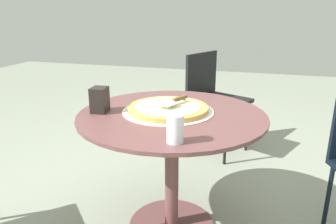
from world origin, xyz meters
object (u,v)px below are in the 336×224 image
at_px(napkin_dispenser, 100,100).
at_px(patio_table, 172,144).
at_px(drinking_cup, 175,129).
at_px(pizza_on_tray, 168,109).
at_px(patio_chair_far, 213,94).
at_px(pizza_server, 174,101).

bearing_deg(napkin_dispenser, patio_table, -82.40).
relative_size(patio_table, drinking_cup, 8.36).
bearing_deg(napkin_dispenser, pizza_on_tray, -77.43).
height_order(drinking_cup, patio_chair_far, patio_chair_far).
bearing_deg(drinking_cup, pizza_server, -74.24).
relative_size(pizza_on_tray, drinking_cup, 4.14).
relative_size(pizza_on_tray, pizza_server, 2.25).
bearing_deg(napkin_dispenser, pizza_server, -75.60).
height_order(patio_table, drinking_cup, drinking_cup).
distance_m(pizza_server, drinking_cup, 0.42).
distance_m(pizza_on_tray, pizza_server, 0.05).
height_order(pizza_on_tray, patio_chair_far, patio_chair_far).
xyz_separation_m(drinking_cup, patio_chair_far, (0.07, -1.50, -0.23)).
distance_m(patio_table, pizza_server, 0.23).
xyz_separation_m(pizza_on_tray, drinking_cup, (-0.14, 0.39, 0.04)).
height_order(pizza_server, drinking_cup, drinking_cup).
xyz_separation_m(pizza_on_tray, patio_chair_far, (-0.07, -1.12, -0.19)).
bearing_deg(patio_chair_far, patio_table, 87.84).
bearing_deg(pizza_on_tray, patio_chair_far, -93.65).
bearing_deg(patio_table, napkin_dispenser, 12.88).
bearing_deg(patio_chair_far, pizza_on_tray, 86.35).
bearing_deg(pizza_on_tray, drinking_cup, 110.29).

